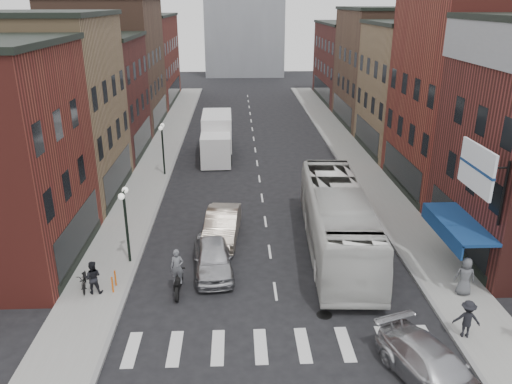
% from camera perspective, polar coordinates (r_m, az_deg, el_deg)
% --- Properties ---
extents(ground, '(160.00, 160.00, 0.00)m').
position_cam_1_polar(ground, '(23.29, 2.42, -12.58)').
color(ground, black).
rests_on(ground, ground).
extents(sidewalk_left, '(3.00, 74.00, 0.15)m').
position_cam_1_polar(sidewalk_left, '(43.78, -11.13, 3.61)').
color(sidewalk_left, gray).
rests_on(sidewalk_left, ground).
extents(sidewalk_right, '(3.00, 74.00, 0.15)m').
position_cam_1_polar(sidewalk_right, '(44.46, 11.11, 3.88)').
color(sidewalk_right, gray).
rests_on(sidewalk_right, ground).
extents(curb_left, '(0.20, 74.00, 0.16)m').
position_cam_1_polar(curb_left, '(43.60, -9.17, 3.56)').
color(curb_left, gray).
rests_on(curb_left, ground).
extents(curb_right, '(0.20, 74.00, 0.16)m').
position_cam_1_polar(curb_right, '(44.16, 9.21, 3.78)').
color(curb_right, gray).
rests_on(curb_right, ground).
extents(crosswalk_stripes, '(12.00, 2.20, 0.01)m').
position_cam_1_polar(crosswalk_stripes, '(20.87, 3.11, -17.13)').
color(crosswalk_stripes, silver).
rests_on(crosswalk_stripes, ground).
extents(bldg_left_mid_a, '(10.30, 10.20, 12.30)m').
position_cam_1_polar(bldg_left_mid_a, '(36.48, -23.87, 8.62)').
color(bldg_left_mid_a, '#8C714D').
rests_on(bldg_left_mid_a, ground).
extents(bldg_left_mid_b, '(10.30, 10.20, 10.30)m').
position_cam_1_polar(bldg_left_mid_b, '(45.96, -19.38, 10.17)').
color(bldg_left_mid_b, '#4C1F1B').
rests_on(bldg_left_mid_b, ground).
extents(bldg_left_far_a, '(10.30, 12.20, 13.30)m').
position_cam_1_polar(bldg_left_far_a, '(56.26, -16.44, 13.84)').
color(bldg_left_far_a, brown).
rests_on(bldg_left_far_a, ground).
extents(bldg_left_far_b, '(10.30, 16.20, 11.30)m').
position_cam_1_polar(bldg_left_far_b, '(69.97, -13.69, 14.52)').
color(bldg_left_far_b, maroon).
rests_on(bldg_left_far_b, ground).
extents(bldg_right_mid_a, '(10.30, 10.20, 14.30)m').
position_cam_1_polar(bldg_right_mid_a, '(37.73, 24.46, 10.45)').
color(bldg_right_mid_a, maroon).
rests_on(bldg_right_mid_a, ground).
extents(bldg_right_mid_b, '(10.30, 10.20, 11.30)m').
position_cam_1_polar(bldg_right_mid_b, '(47.01, 18.91, 11.07)').
color(bldg_right_mid_b, '#8C714D').
rests_on(bldg_right_mid_b, ground).
extents(bldg_right_far_a, '(10.30, 12.20, 12.30)m').
position_cam_1_polar(bldg_right_far_a, '(57.24, 15.11, 13.57)').
color(bldg_right_far_a, brown).
rests_on(bldg_right_far_a, ground).
extents(bldg_right_far_b, '(10.30, 16.20, 10.30)m').
position_cam_1_polar(bldg_right_far_b, '(70.77, 11.72, 14.33)').
color(bldg_right_far_b, '#4C1F1B').
rests_on(bldg_right_far_b, ground).
extents(awning_blue, '(1.80, 5.00, 0.78)m').
position_cam_1_polar(awning_blue, '(26.37, 21.80, -3.46)').
color(awning_blue, navy).
rests_on(awning_blue, ground).
extents(billboard_sign, '(1.52, 3.00, 3.70)m').
position_cam_1_polar(billboard_sign, '(23.35, 24.07, 2.35)').
color(billboard_sign, black).
rests_on(billboard_sign, ground).
extents(streetlamp_near, '(0.32, 1.22, 4.11)m').
position_cam_1_polar(streetlamp_near, '(25.98, -14.72, -2.27)').
color(streetlamp_near, black).
rests_on(streetlamp_near, ground).
extents(streetlamp_far, '(0.32, 1.22, 4.11)m').
position_cam_1_polar(streetlamp_far, '(39.04, -10.64, 5.86)').
color(streetlamp_far, black).
rests_on(streetlamp_far, ground).
extents(bike_rack, '(0.08, 0.68, 0.80)m').
position_cam_1_polar(bike_rack, '(24.73, -15.93, -9.79)').
color(bike_rack, '#D8590C').
rests_on(bike_rack, sidewalk_left).
extents(box_truck, '(2.62, 8.31, 3.60)m').
position_cam_1_polar(box_truck, '(43.79, -4.50, 6.27)').
color(box_truck, white).
rests_on(box_truck, ground).
extents(motorcycle_rider, '(0.64, 2.22, 2.26)m').
position_cam_1_polar(motorcycle_rider, '(23.74, -8.94, -9.14)').
color(motorcycle_rider, black).
rests_on(motorcycle_rider, ground).
extents(transit_bus, '(3.73, 12.95, 3.56)m').
position_cam_1_polar(transit_bus, '(27.41, 9.27, -3.16)').
color(transit_bus, silver).
rests_on(transit_bus, ground).
extents(sedan_left_near, '(2.34, 4.87, 1.61)m').
position_cam_1_polar(sedan_left_near, '(25.41, -4.95, -7.44)').
color(sedan_left_near, '#B1B1B6').
rests_on(sedan_left_near, ground).
extents(sedan_left_far, '(2.27, 5.31, 1.70)m').
position_cam_1_polar(sedan_left_far, '(28.68, -3.90, -3.83)').
color(sedan_left_far, '#B0A18F').
rests_on(sedan_left_far, ground).
extents(curb_car, '(3.63, 5.47, 1.47)m').
position_cam_1_polar(curb_car, '(19.69, 19.68, -18.51)').
color(curb_car, '#BABABF').
rests_on(curb_car, ground).
extents(parked_bicycle, '(0.97, 1.81, 0.91)m').
position_cam_1_polar(parked_bicycle, '(25.17, -19.02, -9.45)').
color(parked_bicycle, black).
rests_on(parked_bicycle, sidewalk_left).
extents(ped_left_solo, '(0.80, 0.48, 1.62)m').
position_cam_1_polar(ped_left_solo, '(24.51, -18.16, -9.25)').
color(ped_left_solo, black).
rests_on(ped_left_solo, sidewalk_left).
extents(ped_right_a, '(1.14, 0.74, 1.63)m').
position_cam_1_polar(ped_right_a, '(22.29, 22.98, -13.20)').
color(ped_right_a, black).
rests_on(ped_right_a, sidewalk_right).
extents(ped_right_c, '(1.00, 0.75, 1.85)m').
position_cam_1_polar(ped_right_c, '(25.07, 22.78, -8.88)').
color(ped_right_c, '#525459').
rests_on(ped_right_c, sidewalk_right).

